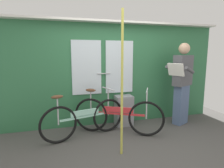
{
  "coord_description": "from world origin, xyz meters",
  "views": [
    {
      "loc": [
        -1.08,
        -2.71,
        1.51
      ],
      "look_at": [
        -0.21,
        0.42,
        0.99
      ],
      "focal_mm": 30.19,
      "sensor_mm": 36.0,
      "label": 1
    }
  ],
  "objects_px": {
    "bicycle_near_door": "(85,118)",
    "trash_bin_by_wall": "(124,110)",
    "passenger_reading_newspaper": "(182,82)",
    "handrail_pole": "(122,85)",
    "bicycle_leaning_behind": "(117,115)"
  },
  "relations": [
    {
      "from": "bicycle_near_door",
      "to": "trash_bin_by_wall",
      "type": "relative_size",
      "value": 2.47
    },
    {
      "from": "bicycle_near_door",
      "to": "passenger_reading_newspaper",
      "type": "xyz_separation_m",
      "value": [
        2.09,
        0.12,
        0.56
      ]
    },
    {
      "from": "passenger_reading_newspaper",
      "to": "bicycle_near_door",
      "type": "bearing_deg",
      "value": -21.25
    },
    {
      "from": "bicycle_near_door",
      "to": "handrail_pole",
      "type": "xyz_separation_m",
      "value": [
        0.46,
        -0.74,
        0.71
      ]
    },
    {
      "from": "bicycle_leaning_behind",
      "to": "trash_bin_by_wall",
      "type": "distance_m",
      "value": 0.48
    },
    {
      "from": "trash_bin_by_wall",
      "to": "handrail_pole",
      "type": "distance_m",
      "value": 1.41
    },
    {
      "from": "bicycle_leaning_behind",
      "to": "passenger_reading_newspaper",
      "type": "height_order",
      "value": "passenger_reading_newspaper"
    },
    {
      "from": "trash_bin_by_wall",
      "to": "handrail_pole",
      "type": "height_order",
      "value": "handrail_pole"
    },
    {
      "from": "bicycle_leaning_behind",
      "to": "trash_bin_by_wall",
      "type": "relative_size",
      "value": 2.43
    },
    {
      "from": "bicycle_near_door",
      "to": "trash_bin_by_wall",
      "type": "xyz_separation_m",
      "value": [
        0.88,
        0.38,
        -0.03
      ]
    },
    {
      "from": "handrail_pole",
      "to": "bicycle_leaning_behind",
      "type": "bearing_deg",
      "value": 77.89
    },
    {
      "from": "bicycle_leaning_behind",
      "to": "handrail_pole",
      "type": "distance_m",
      "value": 1.02
    },
    {
      "from": "passenger_reading_newspaper",
      "to": "handrail_pole",
      "type": "height_order",
      "value": "handrail_pole"
    },
    {
      "from": "bicycle_near_door",
      "to": "handrail_pole",
      "type": "distance_m",
      "value": 1.12
    },
    {
      "from": "bicycle_near_door",
      "to": "passenger_reading_newspaper",
      "type": "distance_m",
      "value": 2.17
    }
  ]
}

